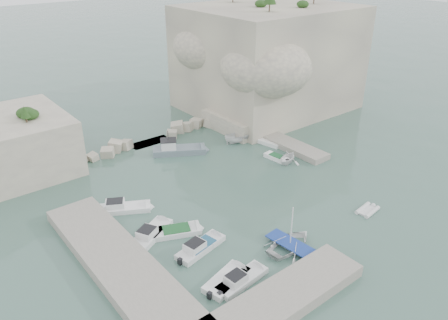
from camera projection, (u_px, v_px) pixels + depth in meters
ground at (257, 203)px, 48.61m from camera, size 400.00×400.00×0.00m
cliff_east at (268, 58)px, 73.77m from camera, size 26.00×22.00×17.00m
cliff_terrace at (241, 120)px, 67.92m from camera, size 8.00×10.00×2.50m
outcrop_west at (0, 148)px, 53.42m from camera, size 16.00×14.00×7.00m
quay_west at (122, 267)px, 38.18m from camera, size 5.00×24.00×1.10m
quay_south at (271, 306)px, 34.03m from camera, size 18.00×4.00×1.10m
ledge_east at (280, 141)px, 62.97m from camera, size 3.00×16.00×0.80m
breakwater at (150, 138)px, 63.16m from camera, size 28.00×3.00×1.40m
motorboat_a at (124, 210)px, 47.22m from camera, size 6.39×4.67×1.40m
motorboat_b at (152, 236)px, 43.15m from camera, size 5.93×4.31×1.40m
motorboat_c at (177, 233)px, 43.48m from camera, size 5.64×3.85×0.70m
motorboat_d at (201, 250)px, 41.17m from camera, size 6.07×2.89×1.40m
motorboat_e at (227, 283)px, 37.16m from camera, size 5.30×3.22×0.70m
motorboat_f at (242, 282)px, 37.19m from camera, size 5.69×2.25×1.40m
rowboat at (290, 247)px, 41.48m from camera, size 5.64×4.28×1.10m
inflatable_dinghy at (367, 212)px, 47.01m from camera, size 3.05×1.74×0.44m
tender_east_a at (287, 163)px, 57.45m from camera, size 4.44×4.12×1.92m
tender_east_b at (276, 159)px, 58.40m from camera, size 1.65×3.95×0.70m
tender_east_c at (268, 144)px, 62.89m from camera, size 2.37×4.73×0.70m
tender_east_d at (239, 142)px, 63.41m from camera, size 4.94×2.82×1.80m
work_boat at (179, 153)px, 60.15m from camera, size 7.95×5.95×2.20m
rowboat_mast at (292, 224)px, 40.30m from camera, size 0.10×0.10×4.20m
vegetation at (240, 1)px, 67.68m from camera, size 53.48×13.88×13.40m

